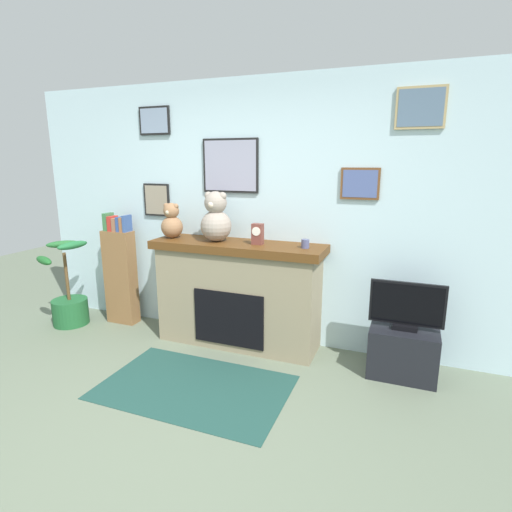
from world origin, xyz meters
TOP-DOWN VIEW (x-y plane):
  - ground_plane at (0.00, 0.00)m, footprint 12.00×12.00m
  - back_wall at (-0.00, 2.00)m, footprint 5.20×0.15m
  - fireplace at (-0.08, 1.71)m, footprint 1.72×0.52m
  - bookshelf at (-1.54, 1.74)m, footprint 0.35×0.16m
  - potted_plant at (-2.06, 1.46)m, footprint 0.51×0.57m
  - tv_stand at (1.50, 1.64)m, footprint 0.56×0.40m
  - television at (1.50, 1.64)m, footprint 0.61×0.14m
  - area_rug at (-0.08, 0.80)m, footprint 1.53×0.96m
  - candle_jar at (0.60, 1.69)m, footprint 0.07×0.07m
  - mantel_clock at (0.14, 1.69)m, footprint 0.10×0.08m
  - teddy_bear_brown at (-0.80, 1.69)m, footprint 0.22×0.22m
  - teddy_bear_grey at (-0.30, 1.69)m, footprint 0.30×0.30m

SIDE VIEW (x-z plane):
  - ground_plane at x=0.00m, z-range 0.00..0.00m
  - area_rug at x=-0.08m, z-range 0.00..0.01m
  - tv_stand at x=1.50m, z-range 0.00..0.43m
  - potted_plant at x=-2.06m, z-range -0.22..0.76m
  - fireplace at x=-0.08m, z-range 0.01..1.06m
  - bookshelf at x=-1.54m, z-range -0.04..1.22m
  - television at x=1.50m, z-range 0.42..0.83m
  - candle_jar at x=0.60m, z-range 1.05..1.13m
  - mantel_clock at x=0.14m, z-range 1.05..1.25m
  - teddy_bear_brown at x=-0.80m, z-range 1.03..1.39m
  - teddy_bear_grey at x=-0.30m, z-range 1.03..1.51m
  - back_wall at x=0.00m, z-range 0.01..2.61m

